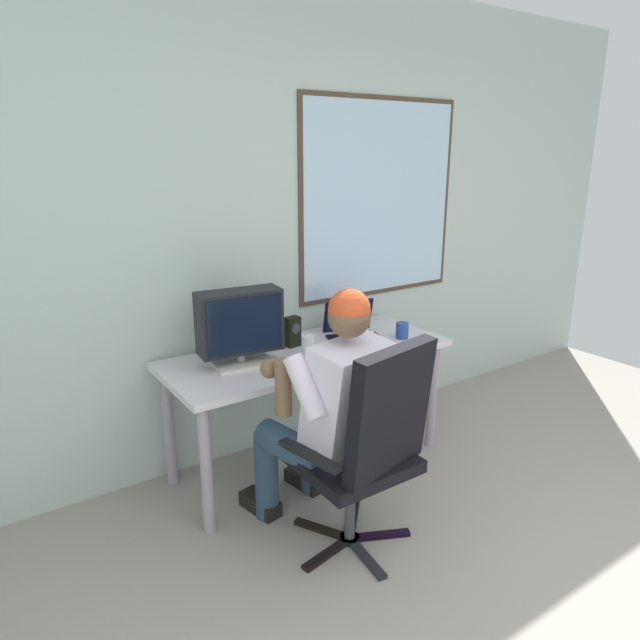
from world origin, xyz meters
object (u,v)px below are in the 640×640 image
at_px(desk, 308,365).
at_px(desk_speaker, 292,332).
at_px(laptop, 353,328).
at_px(wine_glass, 308,345).
at_px(coffee_mug, 402,330).
at_px(person_seated, 329,407).
at_px(office_chair, 370,440).
at_px(crt_monitor, 240,324).

distance_m(desk, desk_speaker, 0.22).
distance_m(laptop, wine_glass, 0.51).
bearing_deg(coffee_mug, desk_speaker, 158.20).
distance_m(wine_glass, desk_speaker, 0.28).
bearing_deg(person_seated, laptop, 45.43).
distance_m(laptop, coffee_mug, 0.30).
bearing_deg(laptop, coffee_mug, -37.80).
xyz_separation_m(office_chair, desk_speaker, (0.18, 0.94, 0.22)).
bearing_deg(person_seated, desk_speaker, 72.13).
relative_size(desk, desk_speaker, 9.38).
relative_size(crt_monitor, laptop, 1.22).
bearing_deg(person_seated, desk, 65.94).
height_order(crt_monitor, wine_glass, crt_monitor).
bearing_deg(desk, person_seated, -114.06).
relative_size(desk_speaker, coffee_mug, 1.80).
bearing_deg(laptop, office_chair, -123.02).
relative_size(laptop, wine_glass, 2.48).
xyz_separation_m(person_seated, coffee_mug, (0.85, 0.43, 0.11)).
relative_size(desk, coffee_mug, 16.91).
height_order(desk, desk_speaker, desk_speaker).
distance_m(desk, wine_glass, 0.27).
xyz_separation_m(office_chair, wine_glass, (0.11, 0.66, 0.23)).
bearing_deg(coffee_mug, office_chair, -139.49).
relative_size(wine_glass, desk_speaker, 0.86).
height_order(desk, laptop, laptop).
relative_size(office_chair, crt_monitor, 2.30).
xyz_separation_m(person_seated, laptop, (0.61, 0.62, 0.12)).
bearing_deg(office_chair, crt_monitor, 103.10).
height_order(person_seated, crt_monitor, person_seated).
relative_size(person_seated, laptop, 3.33).
bearing_deg(crt_monitor, desk_speaker, 13.21).
bearing_deg(office_chair, coffee_mug, 40.51).
height_order(desk, crt_monitor, crt_monitor).
bearing_deg(coffee_mug, wine_glass, -177.97).
height_order(laptop, desk_speaker, laptop).
bearing_deg(person_seated, wine_glass, 69.88).
height_order(office_chair, laptop, office_chair).
height_order(office_chair, person_seated, person_seated).
distance_m(desk, laptop, 0.39).
bearing_deg(laptop, desk_speaker, 170.37).
xyz_separation_m(laptop, desk_speaker, (-0.39, 0.07, 0.03)).
bearing_deg(crt_monitor, laptop, 1.68).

